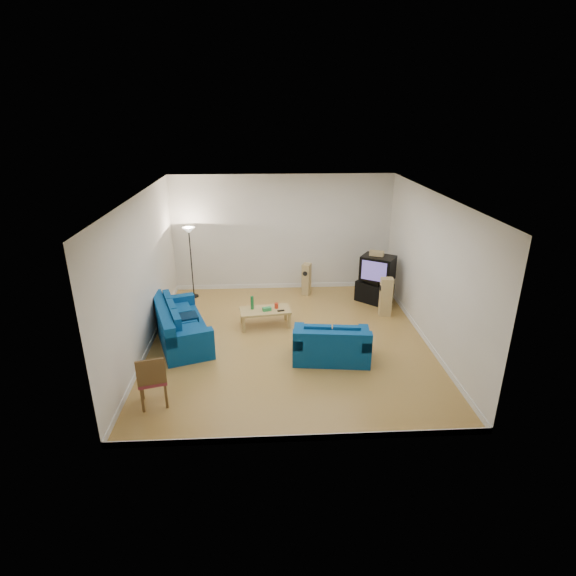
{
  "coord_description": "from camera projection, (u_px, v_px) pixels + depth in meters",
  "views": [
    {
      "loc": [
        -0.51,
        -8.78,
        4.71
      ],
      "look_at": [
        0.0,
        0.4,
        1.1
      ],
      "focal_mm": 28.0,
      "sensor_mm": 36.0,
      "label": 1
    }
  ],
  "objects": [
    {
      "name": "remote",
      "position": [
        281.0,
        311.0,
        10.37
      ],
      "size": [
        0.17,
        0.09,
        0.02
      ],
      "primitive_type": "cube",
      "rotation": [
        0.0,
        0.0,
        0.28
      ],
      "color": "black",
      "rests_on": "coffee_table"
    },
    {
      "name": "centre_speaker",
      "position": [
        377.0,
        253.0,
        11.46
      ],
      "size": [
        0.39,
        0.28,
        0.13
      ],
      "primitive_type": "cube",
      "rotation": [
        0.0,
        0.0,
        -0.41
      ],
      "color": "tan",
      "rests_on": "television"
    },
    {
      "name": "speaker_right",
      "position": [
        386.0,
        297.0,
        11.0
      ],
      "size": [
        0.31,
        0.24,
        0.97
      ],
      "rotation": [
        0.0,
        0.0,
        -1.64
      ],
      "color": "tan",
      "rests_on": "ground"
    },
    {
      "name": "floor_lamp",
      "position": [
        189.0,
        240.0,
        11.7
      ],
      "size": [
        0.33,
        0.33,
        1.94
      ],
      "color": "black",
      "rests_on": "ground"
    },
    {
      "name": "tv_stand",
      "position": [
        374.0,
        292.0,
        11.85
      ],
      "size": [
        0.99,
        0.98,
        0.55
      ],
      "primitive_type": "cube",
      "rotation": [
        0.0,
        0.0,
        -0.76
      ],
      "color": "black",
      "rests_on": "ground"
    },
    {
      "name": "sofa_loveseat",
      "position": [
        331.0,
        347.0,
        9.05
      ],
      "size": [
        1.62,
        1.03,
        0.77
      ],
      "rotation": [
        0.0,
        0.0,
        -0.12
      ],
      "color": "navy",
      "rests_on": "ground"
    },
    {
      "name": "speaker_left",
      "position": [
        306.0,
        279.0,
        12.28
      ],
      "size": [
        0.29,
        0.32,
        0.88
      ],
      "rotation": [
        0.0,
        0.0,
        -0.4
      ],
      "color": "tan",
      "rests_on": "ground"
    },
    {
      "name": "red_canister",
      "position": [
        276.0,
        306.0,
        10.5
      ],
      "size": [
        0.11,
        0.11,
        0.13
      ],
      "primitive_type": "cylinder",
      "rotation": [
        0.0,
        0.0,
        -0.2
      ],
      "color": "red",
      "rests_on": "coffee_table"
    },
    {
      "name": "av_receiver",
      "position": [
        374.0,
        280.0,
        11.73
      ],
      "size": [
        0.61,
        0.62,
        0.11
      ],
      "primitive_type": "cube",
      "rotation": [
        0.0,
        0.0,
        -0.88
      ],
      "color": "black",
      "rests_on": "tv_stand"
    },
    {
      "name": "room",
      "position": [
        289.0,
        275.0,
        9.34
      ],
      "size": [
        6.01,
        6.51,
        3.21
      ],
      "color": "olive",
      "rests_on": "ground"
    },
    {
      "name": "sofa_three_seat",
      "position": [
        179.0,
        328.0,
        9.81
      ],
      "size": [
        1.62,
        2.4,
        0.85
      ],
      "rotation": [
        0.0,
        0.0,
        -1.24
      ],
      "color": "navy",
      "rests_on": "ground"
    },
    {
      "name": "television",
      "position": [
        378.0,
        268.0,
        11.55
      ],
      "size": [
        1.0,
        0.93,
        0.62
      ],
      "rotation": [
        0.0,
        0.0,
        -0.56
      ],
      "color": "black",
      "rests_on": "av_receiver"
    },
    {
      "name": "bottle",
      "position": [
        252.0,
        303.0,
        10.42
      ],
      "size": [
        0.09,
        0.09,
        0.32
      ],
      "primitive_type": "cylinder",
      "rotation": [
        0.0,
        0.0,
        0.19
      ],
      "color": "#197233",
      "rests_on": "coffee_table"
    },
    {
      "name": "tissue_box",
      "position": [
        267.0,
        309.0,
        10.38
      ],
      "size": [
        0.22,
        0.16,
        0.08
      ],
      "primitive_type": "cube",
      "rotation": [
        0.0,
        0.0,
        0.3
      ],
      "color": "green",
      "rests_on": "coffee_table"
    },
    {
      "name": "coffee_table",
      "position": [
        265.0,
        312.0,
        10.47
      ],
      "size": [
        1.23,
        0.73,
        0.42
      ],
      "rotation": [
        0.0,
        0.0,
        0.13
      ],
      "color": "tan",
      "rests_on": "ground"
    },
    {
      "name": "dining_chair",
      "position": [
        152.0,
        378.0,
        7.52
      ],
      "size": [
        0.57,
        0.57,
        0.98
      ],
      "rotation": [
        0.0,
        0.0,
        0.25
      ],
      "color": "brown",
      "rests_on": "ground"
    }
  ]
}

